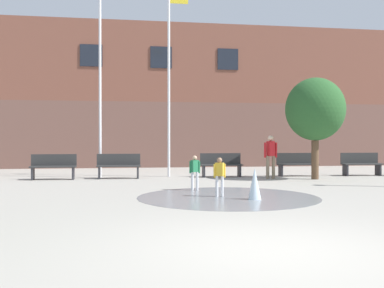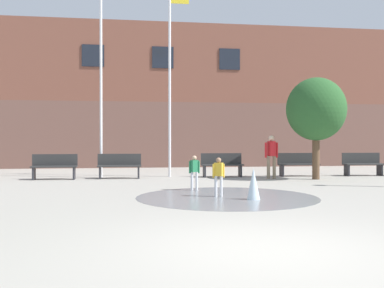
% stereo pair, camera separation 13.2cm
% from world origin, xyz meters
% --- Properties ---
extents(ground_plane, '(100.00, 100.00, 0.00)m').
position_xyz_m(ground_plane, '(0.00, 0.00, 0.00)').
color(ground_plane, '#9E998E').
extents(library_building, '(36.00, 6.05, 7.50)m').
position_xyz_m(library_building, '(0.00, 20.33, 3.75)').
color(library_building, brown).
rests_on(library_building, ground).
extents(splash_fountain, '(4.54, 4.54, 0.76)m').
position_xyz_m(splash_fountain, '(0.83, 5.11, 0.13)').
color(splash_fountain, gray).
rests_on(splash_fountain, ground).
extents(park_bench_left_of_flagpoles, '(1.60, 0.44, 0.91)m').
position_xyz_m(park_bench_left_of_flagpoles, '(-4.41, 11.03, 0.48)').
color(park_bench_left_of_flagpoles, '#28282D').
rests_on(park_bench_left_of_flagpoles, ground).
extents(park_bench_center, '(1.60, 0.44, 0.91)m').
position_xyz_m(park_bench_center, '(-2.09, 11.12, 0.48)').
color(park_bench_center, '#28282D').
rests_on(park_bench_center, ground).
extents(park_bench_under_right_flagpole, '(1.60, 0.44, 0.91)m').
position_xyz_m(park_bench_under_right_flagpole, '(1.80, 11.24, 0.48)').
color(park_bench_under_right_flagpole, '#28282D').
rests_on(park_bench_under_right_flagpole, ground).
extents(park_bench_near_trashcan, '(1.60, 0.44, 0.91)m').
position_xyz_m(park_bench_near_trashcan, '(4.84, 11.16, 0.48)').
color(park_bench_near_trashcan, '#28282D').
rests_on(park_bench_near_trashcan, ground).
extents(park_bench_far_right, '(1.60, 0.44, 0.91)m').
position_xyz_m(park_bench_far_right, '(7.47, 11.02, 0.48)').
color(park_bench_far_right, '#28282D').
rests_on(park_bench_far_right, ground).
extents(child_running, '(0.31, 0.22, 0.99)m').
position_xyz_m(child_running, '(0.47, 5.40, 0.58)').
color(child_running, silver).
rests_on(child_running, ground).
extents(child_with_pink_shirt, '(0.31, 0.21, 0.99)m').
position_xyz_m(child_with_pink_shirt, '(0.08, 6.90, 0.58)').
color(child_with_pink_shirt, silver).
rests_on(child_with_pink_shirt, ground).
extents(adult_watching, '(0.50, 0.35, 1.59)m').
position_xyz_m(adult_watching, '(3.42, 10.16, 0.93)').
color(adult_watching, '#89755B').
rests_on(adult_watching, ground).
extents(flagpole_left, '(0.80, 0.10, 8.28)m').
position_xyz_m(flagpole_left, '(-2.76, 11.69, 4.39)').
color(flagpole_left, silver).
rests_on(flagpole_left, ground).
extents(flagpole_right, '(0.80, 0.10, 7.57)m').
position_xyz_m(flagpole_right, '(-0.14, 11.69, 4.03)').
color(flagpole_right, silver).
rests_on(flagpole_right, ground).
extents(street_tree_near_building, '(2.14, 2.14, 3.68)m').
position_xyz_m(street_tree_near_building, '(4.95, 9.73, 2.52)').
color(street_tree_near_building, brown).
rests_on(street_tree_near_building, ground).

